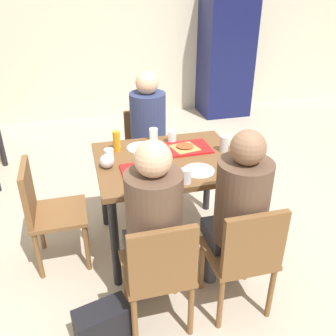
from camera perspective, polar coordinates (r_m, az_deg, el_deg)
The scene contains 25 objects.
ground_plane at distance 3.15m, azimuth -0.00°, elevation -11.26°, with size 10.00×10.00×0.02m, color #B7A893.
back_wall at distance 5.62m, azimuth -8.97°, elevation 21.88°, with size 10.00×0.10×2.80m, color beige.
main_table at distance 2.77m, azimuth -0.00°, elevation -0.53°, with size 1.06×0.86×0.77m.
chair_near_left at distance 2.18m, azimuth -1.34°, elevation -15.45°, with size 0.40×0.40×0.84m.
chair_near_right at distance 2.33m, azimuth 11.74°, elevation -12.86°, with size 0.40×0.40×0.84m.
chair_far_side at distance 3.56m, azimuth -3.33°, elevation 3.13°, with size 0.40×0.40×0.84m.
chair_left_end at distance 2.81m, azimuth -18.42°, elevation -5.88°, with size 0.40×0.40×0.84m.
person_in_red at distance 2.13m, azimuth -2.31°, elevation -8.12°, with size 0.32×0.42×1.25m.
person_in_brown_jacket at distance 2.28m, azimuth 10.84°, elevation -5.98°, with size 0.32×0.42×1.25m.
person_far_side at distance 3.33m, azimuth -2.95°, elevation 5.97°, with size 0.32×0.42×1.25m.
tray_red_near at distance 2.55m, azimuth -3.16°, elevation -0.37°, with size 0.36×0.26×0.02m, color red.
tray_red_far at distance 2.88m, azimuth 2.92°, elevation 3.10°, with size 0.36×0.26×0.02m, color red.
paper_plate_center at distance 2.90m, azimuth -4.22°, elevation 3.16°, with size 0.22×0.22×0.01m, color white.
paper_plate_near_edge at distance 2.57m, azimuth 4.77°, elevation -0.40°, with size 0.22×0.22×0.01m, color white.
pizza_slice_a at distance 2.55m, azimuth -3.25°, elevation -0.06°, with size 0.21×0.20×0.02m.
pizza_slice_b at distance 2.86m, azimuth 2.62°, elevation 3.33°, with size 0.26×0.25×0.02m.
plastic_cup_a at distance 3.02m, azimuth -2.25°, elevation 5.23°, with size 0.07×0.07×0.10m, color white.
plastic_cup_b at distance 2.40m, azimuth 2.82°, elevation -1.24°, with size 0.07×0.07×0.10m, color white.
plastic_cup_c at distance 2.70m, azimuth -9.08°, elevation 1.91°, with size 0.07×0.07×0.10m, color white.
plastic_cup_d at distance 2.97m, azimuth 0.61°, elevation 4.86°, with size 0.07×0.07×0.10m, color white.
soda_can at distance 2.85m, azimuth 8.67°, elevation 3.72°, with size 0.07×0.07×0.12m, color #B7BCC6.
condiment_bottle at distance 2.84m, azimuth -7.95°, elevation 4.12°, with size 0.06×0.06×0.16m, color orange.
foil_bundle at distance 2.62m, azimuth -9.44°, elevation 1.04°, with size 0.10×0.10×0.10m, color silver.
handbag at distance 2.40m, azimuth -10.00°, elevation -22.96°, with size 0.32×0.16×0.28m, color black.
drink_fridge at distance 5.76m, azimuth 8.93°, elevation 17.50°, with size 0.70×0.60×1.90m, color #14194C.
Camera 1 is at (-0.62, -2.35, 2.00)m, focal length 39.43 mm.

